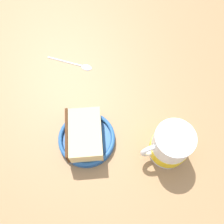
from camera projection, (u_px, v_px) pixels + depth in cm
name	position (u px, v px, depth cm)	size (l,w,h in cm)	color
ground_plane	(118.00, 116.00, 65.64)	(141.93, 141.93, 3.40)	#936D47
small_plate	(87.00, 139.00, 60.10)	(13.56, 13.56, 2.12)	#26599E
cake_slice	(85.00, 135.00, 57.64)	(12.33, 13.86, 5.19)	#472814
tea_mug	(170.00, 145.00, 55.75)	(11.25, 8.73, 10.04)	white
teaspoon	(79.00, 65.00, 69.87)	(9.58, 10.89, 0.80)	silver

